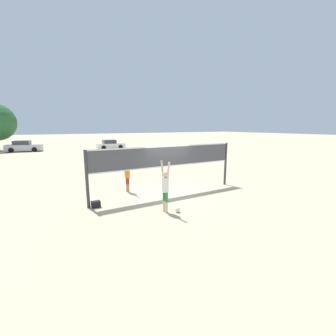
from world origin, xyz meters
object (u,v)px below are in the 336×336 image
at_px(player_blocker, 127,173).
at_px(gear_bag, 96,204).
at_px(volleyball_net, 168,161).
at_px(player_spiker, 165,186).
at_px(parked_car_near, 110,145).
at_px(parked_car_mid, 24,147).
at_px(volleyball, 178,210).

bearing_deg(player_blocker, gear_bag, -53.16).
distance_m(volleyball_net, gear_bag, 4.00).
xyz_separation_m(player_spiker, parked_car_near, (5.45, 27.03, -0.49)).
relative_size(player_spiker, gear_bag, 5.71).
distance_m(parked_car_near, parked_car_mid, 11.65).
bearing_deg(player_spiker, volleyball_net, -32.55).
distance_m(player_spiker, parked_car_near, 27.58).
xyz_separation_m(player_spiker, player_blocker, (-0.33, 3.49, -0.08)).
height_order(player_spiker, gear_bag, player_spiker).
height_order(player_spiker, volleyball, player_spiker).
bearing_deg(gear_bag, volleyball_net, 1.53).
xyz_separation_m(volleyball_net, player_blocker, (-1.67, 1.40, -0.72)).
distance_m(player_spiker, gear_bag, 3.21).
relative_size(volleyball_net, parked_car_near, 1.91).
distance_m(player_spiker, parked_car_mid, 29.84).
bearing_deg(parked_car_mid, player_blocker, -67.21).
xyz_separation_m(volleyball, parked_car_near, (5.02, 27.28, 0.51)).
xyz_separation_m(parked_car_near, parked_car_mid, (-11.44, 2.20, 0.06)).
bearing_deg(parked_car_near, player_blocker, -102.08).
bearing_deg(volleyball_net, gear_bag, -178.47).
bearing_deg(parked_car_near, parked_car_mid, 170.82).
distance_m(player_spiker, player_blocker, 3.50).
distance_m(player_blocker, parked_car_near, 24.25).
height_order(player_spiker, parked_car_mid, player_spiker).
distance_m(volleyball_net, parked_car_mid, 28.13).
distance_m(gear_bag, parked_car_mid, 27.49).
relative_size(player_spiker, player_blocker, 1.07).
height_order(gear_bag, parked_car_near, parked_car_near).
distance_m(volleyball_net, volleyball, 2.99).
bearing_deg(volleyball, parked_car_mid, 102.29).
bearing_deg(player_spiker, gear_bag, 49.39).
height_order(volleyball_net, gear_bag, volleyball_net).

